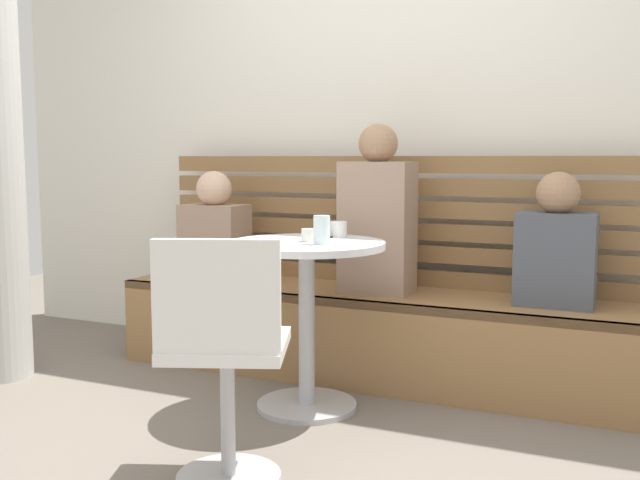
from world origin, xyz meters
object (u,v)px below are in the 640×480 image
white_chair (224,352)px  person_adult (378,217)px  cafe_table (307,292)px  cup_espresso_small (308,235)px  cup_glass_tall (322,230)px  phone_on_table (318,238)px  cup_ceramic_white (338,229)px  person_child_left (215,232)px  person_child_middle (556,247)px  booth_bench (377,335)px

white_chair → person_adult: bearing=87.6°
cafe_table → cup_espresso_small: 0.25m
person_adult → cup_glass_tall: 0.57m
cup_glass_tall → phone_on_table: cup_glass_tall is taller
cafe_table → cup_ceramic_white: bearing=76.8°
white_chair → cafe_table: bearing=95.9°
cup_espresso_small → cup_glass_tall: bearing=-34.1°
person_child_left → cup_espresso_small: (0.80, -0.51, 0.07)m
cup_glass_tall → cup_ceramic_white: (-0.05, 0.29, -0.03)m
cafe_table → cup_espresso_small: bearing=6.2°
person_child_left → cup_ceramic_white: person_child_left is taller
cup_glass_tall → cup_espresso_small: size_ratio=2.14×
person_child_middle → cup_ceramic_white: person_child_middle is taller
person_child_middle → phone_on_table: person_child_middle is taller
cafe_table → person_child_left: (-0.79, 0.51, 0.18)m
person_adult → phone_on_table: (-0.14, -0.40, -0.07)m
cafe_table → person_child_middle: size_ratio=1.24×
booth_bench → cup_ceramic_white: size_ratio=33.75×
booth_bench → person_child_left: person_child_left is taller
person_child_middle → phone_on_table: bearing=-155.6°
white_chair → phone_on_table: 0.97m
booth_bench → white_chair: size_ratio=3.18×
person_child_middle → cup_glass_tall: size_ratio=4.98×
white_chair → cup_glass_tall: bearing=88.7°
cup_glass_tall → person_adult: bearing=86.1°
booth_bench → person_child_left: 1.04m
person_child_left → phone_on_table: 0.89m
cafe_table → cup_ceramic_white: 0.34m
person_child_middle → cup_glass_tall: bearing=-144.7°
booth_bench → person_adult: size_ratio=3.29×
cup_ceramic_white → booth_bench: bearing=75.5°
person_child_middle → cup_glass_tall: person_child_middle is taller
phone_on_table → cup_glass_tall: bearing=126.5°
person_adult → person_child_left: size_ratio=1.40×
person_child_left → phone_on_table: person_child_left is taller
person_adult → person_child_left: person_adult is taller
cup_ceramic_white → phone_on_table: size_ratio=0.57×
white_chair → person_adult: size_ratio=1.04×
person_adult → booth_bench: bearing=105.3°
cup_ceramic_white → person_child_middle: bearing=19.7°
cafe_table → cup_glass_tall: size_ratio=6.17×
white_chair → person_child_middle: bearing=57.0°
booth_bench → white_chair: 1.36m
person_child_middle → white_chair: bearing=-123.0°
white_chair → cup_ceramic_white: white_chair is taller
person_child_middle → cup_espresso_small: size_ratio=10.67×
cup_glass_tall → phone_on_table: size_ratio=0.86×
cafe_table → person_adult: 0.60m
cup_espresso_small → person_adult: bearing=75.4°
person_child_middle → cup_glass_tall: (-0.87, -0.61, 0.10)m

